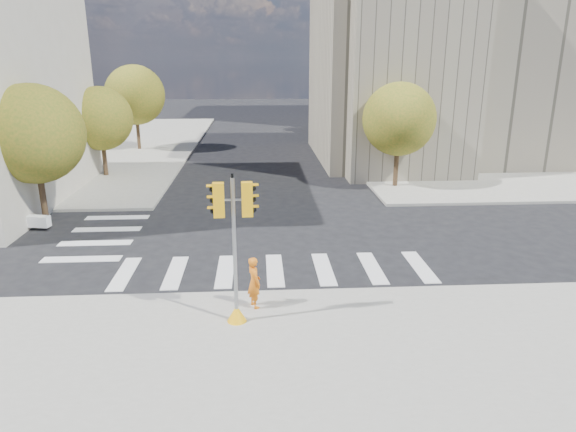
% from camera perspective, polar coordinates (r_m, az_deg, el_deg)
% --- Properties ---
extents(ground, '(160.00, 160.00, 0.00)m').
position_cam_1_polar(ground, '(20.69, -1.40, -3.86)').
color(ground, black).
rests_on(ground, ground).
extents(sidewalk_far_right, '(28.00, 40.00, 0.15)m').
position_cam_1_polar(sidewalk_far_right, '(50.33, 21.02, 7.64)').
color(sidewalk_far_right, gray).
rests_on(sidewalk_far_right, ground).
extents(sidewalk_far_left, '(28.00, 40.00, 0.15)m').
position_cam_1_polar(sidewalk_far_left, '(49.81, -26.46, 6.90)').
color(sidewalk_far_left, gray).
rests_on(sidewalk_far_left, ground).
extents(civic_building, '(26.00, 16.00, 19.39)m').
position_cam_1_polar(civic_building, '(41.72, 20.28, 15.94)').
color(civic_building, gray).
rests_on(civic_building, ground).
extents(tree_lw_near, '(4.40, 4.40, 6.41)m').
position_cam_1_polar(tree_lw_near, '(25.50, -26.40, 8.15)').
color(tree_lw_near, '#382616').
rests_on(tree_lw_near, ground).
extents(tree_lw_mid, '(4.00, 4.00, 5.77)m').
position_cam_1_polar(tree_lw_mid, '(34.92, -20.13, 10.13)').
color(tree_lw_mid, '#382616').
rests_on(tree_lw_mid, ground).
extents(tree_lw_far, '(4.80, 4.80, 6.95)m').
position_cam_1_polar(tree_lw_far, '(44.51, -16.64, 12.75)').
color(tree_lw_far, '#382616').
rests_on(tree_lw_far, ground).
extents(tree_re_near, '(4.20, 4.20, 6.16)m').
position_cam_1_polar(tree_re_near, '(30.61, 12.24, 10.46)').
color(tree_re_near, '#382616').
rests_on(tree_re_near, ground).
extents(tree_re_mid, '(4.60, 4.60, 6.66)m').
position_cam_1_polar(tree_re_mid, '(42.22, 7.90, 12.84)').
color(tree_re_mid, '#382616').
rests_on(tree_re_mid, ground).
extents(tree_re_far, '(4.00, 4.00, 5.88)m').
position_cam_1_polar(tree_re_far, '(54.05, 5.38, 13.32)').
color(tree_re_far, '#382616').
rests_on(tree_re_far, ground).
extents(lamp_near, '(0.35, 0.18, 8.11)m').
position_cam_1_polar(lamp_near, '(34.53, 11.34, 12.12)').
color(lamp_near, black).
rests_on(lamp_near, sidewalk_far_right).
extents(lamp_far, '(0.35, 0.18, 8.11)m').
position_cam_1_polar(lamp_far, '(48.18, 7.11, 13.65)').
color(lamp_far, black).
rests_on(lamp_far, sidewalk_far_right).
extents(traffic_signal, '(1.07, 0.56, 4.34)m').
position_cam_1_polar(traffic_signal, '(14.40, -5.91, -5.12)').
color(traffic_signal, '#FAAF0D').
rests_on(traffic_signal, sidewalk_near).
extents(photographer, '(0.59, 0.69, 1.61)m').
position_cam_1_polar(photographer, '(15.60, -3.78, -7.36)').
color(photographer, orange).
rests_on(photographer, sidewalk_near).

